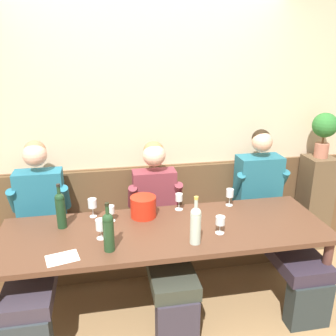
# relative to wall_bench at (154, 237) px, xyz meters

# --- Properties ---
(ground_plane) EXTENTS (6.80, 6.80, 0.02)m
(ground_plane) POSITION_rel_wall_bench_xyz_m (0.00, -0.83, -0.29)
(ground_plane) COLOR #99764D
(ground_plane) RESTS_ON ground
(room_wall_back) EXTENTS (6.80, 0.08, 2.80)m
(room_wall_back) POSITION_rel_wall_bench_xyz_m (0.00, 0.26, 1.12)
(room_wall_back) COLOR beige
(room_wall_back) RESTS_ON ground
(wood_wainscot_panel) EXTENTS (6.80, 0.03, 0.95)m
(wood_wainscot_panel) POSITION_rel_wall_bench_xyz_m (0.00, 0.21, 0.19)
(wood_wainscot_panel) COLOR brown
(wood_wainscot_panel) RESTS_ON ground
(wall_bench) EXTENTS (2.82, 0.42, 0.94)m
(wall_bench) POSITION_rel_wall_bench_xyz_m (0.00, 0.00, 0.00)
(wall_bench) COLOR brown
(wall_bench) RESTS_ON ground
(dining_table) EXTENTS (2.52, 0.81, 0.72)m
(dining_table) POSITION_rel_wall_bench_xyz_m (0.00, -0.65, 0.37)
(dining_table) COLOR #523324
(dining_table) RESTS_ON ground
(person_right_seat) EXTENTS (0.51, 1.22, 1.31)m
(person_right_seat) POSITION_rel_wall_bench_xyz_m (-1.01, -0.35, 0.35)
(person_right_seat) COLOR #2E363B
(person_right_seat) RESTS_ON ground
(person_center_right_seat) EXTENTS (0.50, 1.22, 1.25)m
(person_center_right_seat) POSITION_rel_wall_bench_xyz_m (0.01, -0.37, 0.33)
(person_center_right_seat) COLOR #332E3B
(person_center_right_seat) RESTS_ON ground
(person_center_left_seat) EXTENTS (0.53, 1.23, 1.31)m
(person_center_left_seat) POSITION_rel_wall_bench_xyz_m (1.04, -0.34, 0.35)
(person_center_left_seat) COLOR #262F30
(person_center_left_seat) RESTS_ON ground
(ice_bucket) EXTENTS (0.21, 0.21, 0.17)m
(ice_bucket) POSITION_rel_wall_bench_xyz_m (-0.14, -0.41, 0.53)
(ice_bucket) COLOR red
(ice_bucket) RESTS_ON dining_table
(wine_bottle_clear_water) EXTENTS (0.08, 0.08, 0.36)m
(wine_bottle_clear_water) POSITION_rel_wall_bench_xyz_m (-0.44, -0.88, 0.60)
(wine_bottle_clear_water) COLOR #203F22
(wine_bottle_clear_water) RESTS_ON dining_table
(wine_bottle_amber_mid) EXTENTS (0.07, 0.07, 0.36)m
(wine_bottle_amber_mid) POSITION_rel_wall_bench_xyz_m (-0.79, -0.48, 0.60)
(wine_bottle_amber_mid) COLOR #19391F
(wine_bottle_amber_mid) RESTS_ON dining_table
(wine_bottle_green_tall) EXTENTS (0.08, 0.08, 0.36)m
(wine_bottle_green_tall) POSITION_rel_wall_bench_xyz_m (0.17, -0.90, 0.59)
(wine_bottle_green_tall) COLOR #B6CABC
(wine_bottle_green_tall) RESTS_ON dining_table
(wine_glass_center_front) EXTENTS (0.07, 0.07, 0.13)m
(wine_glass_center_front) POSITION_rel_wall_bench_xyz_m (-0.41, -0.45, 0.54)
(wine_glass_center_front) COLOR silver
(wine_glass_center_front) RESTS_ON dining_table
(wine_glass_by_bottle) EXTENTS (0.07, 0.07, 0.15)m
(wine_glass_by_bottle) POSITION_rel_wall_bench_xyz_m (-0.49, -0.71, 0.55)
(wine_glass_by_bottle) COLOR silver
(wine_glass_by_bottle) RESTS_ON dining_table
(wine_glass_mid_right) EXTENTS (0.07, 0.07, 0.15)m
(wine_glass_mid_right) POSITION_rel_wall_bench_xyz_m (0.17, -0.34, 0.55)
(wine_glass_mid_right) COLOR silver
(wine_glass_mid_right) RESTS_ON dining_table
(wine_glass_center_rear) EXTENTS (0.07, 0.07, 0.16)m
(wine_glass_center_rear) POSITION_rel_wall_bench_xyz_m (-0.55, -0.34, 0.56)
(wine_glass_center_rear) COLOR silver
(wine_glass_center_rear) RESTS_ON dining_table
(wine_glass_left_end) EXTENTS (0.06, 0.06, 0.15)m
(wine_glass_left_end) POSITION_rel_wall_bench_xyz_m (0.63, -0.34, 0.55)
(wine_glass_left_end) COLOR silver
(wine_glass_left_end) RESTS_ON dining_table
(wine_glass_near_bucket) EXTENTS (0.07, 0.07, 0.14)m
(wine_glass_near_bucket) POSITION_rel_wall_bench_xyz_m (0.39, -0.79, 0.54)
(wine_glass_near_bucket) COLOR silver
(wine_glass_near_bucket) RESTS_ON dining_table
(tasting_sheet_left_guest) EXTENTS (0.24, 0.20, 0.00)m
(tasting_sheet_left_guest) POSITION_rel_wall_bench_xyz_m (-0.75, -0.92, 0.44)
(tasting_sheet_left_guest) COLOR white
(tasting_sheet_left_guest) RESTS_ON dining_table
(corner_pedestal) EXTENTS (0.28, 0.28, 0.99)m
(corner_pedestal) POSITION_rel_wall_bench_xyz_m (1.71, 0.03, 0.22)
(corner_pedestal) COLOR brown
(corner_pedestal) RESTS_ON ground
(potted_plant) EXTENTS (0.24, 0.24, 0.45)m
(potted_plant) POSITION_rel_wall_bench_xyz_m (1.71, 0.03, 1.00)
(potted_plant) COLOR #AA6752
(potted_plant) RESTS_ON corner_pedestal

